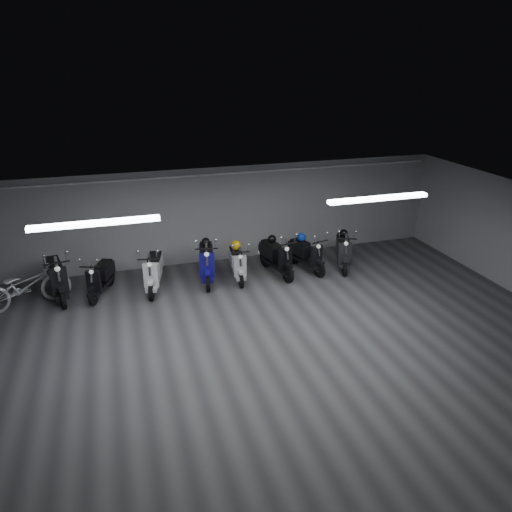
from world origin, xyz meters
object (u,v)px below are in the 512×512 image
object	(u,v)px
scooter_1	(100,272)
scooter_8	(307,249)
bicycle	(24,281)
scooter_9	(344,245)
helmet_0	(236,245)
helmet_1	(344,233)
helmet_2	(206,242)
scooter_7	(276,251)
scooter_0	(55,271)
helmet_4	(302,237)
scooter_4	(206,256)
scooter_2	(153,265)
scooter_6	(237,258)
helmet_3	(272,239)

from	to	relation	value
scooter_1	scooter_8	bearing A→B (deg)	20.76
scooter_1	bicycle	xyz separation A→B (m)	(-1.74, -0.15, 0.06)
scooter_1	scooter_8	xyz separation A→B (m)	(5.58, -0.08, 0.03)
scooter_9	helmet_0	xyz separation A→B (m)	(-3.10, 0.33, 0.23)
helmet_1	helmet_2	distance (m)	3.99
scooter_7	helmet_2	bearing A→B (deg)	155.94
scooter_0	helmet_4	distance (m)	6.56
scooter_7	helmet_4	distance (m)	0.90
scooter_4	helmet_2	bearing A→B (deg)	90.00
scooter_2	scooter_9	size ratio (longest dim) A/B	1.01
scooter_6	helmet_3	xyz separation A→B (m)	(1.06, 0.23, 0.35)
bicycle	helmet_0	size ratio (longest dim) A/B	7.62
scooter_6	scooter_0	bearing A→B (deg)	-177.47
scooter_8	scooter_7	bearing A→B (deg)	164.84
scooter_2	scooter_4	bearing A→B (deg)	18.93
scooter_2	scooter_7	size ratio (longest dim) A/B	0.99
scooter_1	helmet_1	distance (m)	6.78
scooter_7	helmet_1	bearing A→B (deg)	-7.07
scooter_8	scooter_4	bearing A→B (deg)	160.62
helmet_1	scooter_1	bearing A→B (deg)	-179.55
scooter_1	scooter_7	bearing A→B (deg)	20.33
scooter_4	helmet_0	xyz separation A→B (m)	(0.84, 0.09, 0.18)
helmet_2	helmet_0	bearing A→B (deg)	-12.68
scooter_8	helmet_0	bearing A→B (deg)	156.97
helmet_1	helmet_3	world-z (taller)	helmet_3
scooter_8	bicycle	size ratio (longest dim) A/B	0.83
scooter_1	scooter_2	world-z (taller)	scooter_2
scooter_0	helmet_4	size ratio (longest dim) A/B	7.70
scooter_8	helmet_1	bearing A→B (deg)	-10.23
scooter_9	helmet_3	world-z (taller)	scooter_9
scooter_6	helmet_3	world-z (taller)	scooter_6
helmet_1	helmet_3	bearing A→B (deg)	177.43
scooter_8	helmet_2	distance (m)	2.84
scooter_8	scooter_9	xyz separation A→B (m)	(1.10, -0.10, 0.03)
bicycle	helmet_1	bearing A→B (deg)	-105.24
helmet_2	scooter_4	bearing A→B (deg)	-99.81
scooter_6	helmet_0	world-z (taller)	scooter_6
bicycle	helmet_1	distance (m)	8.53
scooter_0	scooter_6	xyz separation A→B (m)	(4.61, -0.23, -0.12)
bicycle	scooter_4	bearing A→B (deg)	-103.93
scooter_0	helmet_1	world-z (taller)	scooter_0
scooter_8	scooter_9	size ratio (longest dim) A/B	0.96
helmet_1	scooter_2	bearing A→B (deg)	-178.53
helmet_3	scooter_6	bearing A→B (deg)	-167.63
scooter_8	bicycle	distance (m)	7.32
scooter_2	scooter_6	xyz separation A→B (m)	(2.24, 0.00, -0.06)
scooter_4	helmet_3	distance (m)	1.90
scooter_2	scooter_1	bearing A→B (deg)	-170.61
helmet_4	scooter_4	bearing A→B (deg)	-178.09
scooter_2	scooter_7	xyz separation A→B (m)	(3.36, -0.02, 0.01)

